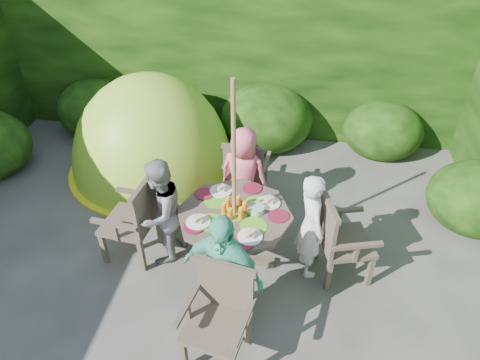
# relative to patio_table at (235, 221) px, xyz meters

# --- Properties ---
(ground) EXTENTS (60.00, 60.00, 0.00)m
(ground) POSITION_rel_patio_table_xyz_m (-0.52, -0.69, -0.60)
(ground) COLOR #46423E
(ground) RESTS_ON ground
(hedge_enclosure) EXTENTS (9.00, 9.00, 2.50)m
(hedge_enclosure) POSITION_rel_patio_table_xyz_m (-0.52, 0.65, 0.65)
(hedge_enclosure) COLOR black
(hedge_enclosure) RESTS_ON ground
(patio_table) EXTENTS (1.26, 1.26, 0.86)m
(patio_table) POSITION_rel_patio_table_xyz_m (0.00, 0.00, 0.00)
(patio_table) COLOR #3E3529
(patio_table) RESTS_ON ground
(parasol_pole) EXTENTS (0.04, 0.04, 2.20)m
(parasol_pole) POSITION_rel_patio_table_xyz_m (-0.00, -0.00, 0.50)
(parasol_pole) COLOR brown
(parasol_pole) RESTS_ON ground
(garden_chair_right) EXTENTS (0.65, 0.70, 0.97)m
(garden_chair_right) POSITION_rel_patio_table_xyz_m (1.09, -0.00, -0.08)
(garden_chair_right) COLOR #3E3529
(garden_chair_right) RESTS_ON ground
(garden_chair_left) EXTENTS (0.60, 0.65, 0.99)m
(garden_chair_left) POSITION_rel_patio_table_xyz_m (-1.10, -0.03, -0.07)
(garden_chair_left) COLOR #3E3529
(garden_chair_left) RESTS_ON ground
(garden_chair_back) EXTENTS (0.58, 0.53, 0.91)m
(garden_chair_back) POSITION_rel_patio_table_xyz_m (-0.03, 1.10, -0.12)
(garden_chair_back) COLOR #3E3529
(garden_chair_back) RESTS_ON ground
(garden_chair_front) EXTENTS (0.65, 0.60, 0.94)m
(garden_chair_front) POSITION_rel_patio_table_xyz_m (0.04, -1.10, -0.10)
(garden_chair_front) COLOR #3E3529
(garden_chair_front) RESTS_ON ground
(child_right) EXTENTS (0.43, 0.53, 1.25)m
(child_right) POSITION_rel_patio_table_xyz_m (0.80, 0.01, 0.02)
(child_right) COLOR silver
(child_right) RESTS_ON ground
(child_left) EXTENTS (0.64, 0.73, 1.27)m
(child_left) POSITION_rel_patio_table_xyz_m (-0.80, -0.02, 0.03)
(child_left) COLOR gray
(child_left) RESTS_ON ground
(child_back) EXTENTS (0.69, 0.53, 1.26)m
(child_back) POSITION_rel_patio_table_xyz_m (-0.02, 0.80, 0.03)
(child_back) COLOR #EA6079
(child_back) RESTS_ON ground
(child_front) EXTENTS (0.85, 0.55, 1.35)m
(child_front) POSITION_rel_patio_table_xyz_m (0.01, -0.80, 0.07)
(child_front) COLOR #54C5A1
(child_front) RESTS_ON ground
(dome_tent) EXTENTS (2.86, 2.86, 2.82)m
(dome_tent) POSITION_rel_patio_table_xyz_m (-1.50, 1.70, -0.60)
(dome_tent) COLOR #8CD128
(dome_tent) RESTS_ON ground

